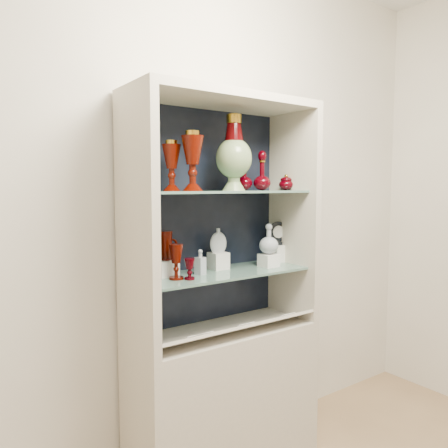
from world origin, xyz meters
TOP-DOWN VIEW (x-y plane):
  - wall_back at (0.00, 1.75)m, footprint 3.50×0.02m
  - cabinet_base at (0.00, 1.53)m, footprint 1.00×0.40m
  - cabinet_back_panel at (0.00, 1.72)m, footprint 0.98×0.02m
  - cabinet_side_left at (-0.48, 1.53)m, footprint 0.04×0.40m
  - cabinet_side_right at (0.48, 1.53)m, footprint 0.04×0.40m
  - cabinet_top_cap at (0.00, 1.53)m, footprint 1.00×0.40m
  - shelf_lower at (0.00, 1.55)m, footprint 0.92×0.34m
  - shelf_upper at (0.00, 1.55)m, footprint 0.92×0.34m
  - label_ledge at (0.00, 1.42)m, footprint 0.92×0.17m
  - label_card_0 at (-0.25, 1.42)m, footprint 0.10×0.06m
  - label_card_1 at (0.32, 1.42)m, footprint 0.10×0.06m
  - label_card_2 at (0.04, 1.42)m, footprint 0.10×0.06m
  - label_card_3 at (-0.21, 1.42)m, footprint 0.10×0.06m
  - pedestal_lamp_left at (-0.28, 1.57)m, footprint 0.09×0.09m
  - pedestal_lamp_right at (-0.21, 1.49)m, footprint 0.13×0.13m
  - enamel_urn at (0.06, 1.52)m, footprint 0.25×0.25m
  - ruby_decanter_a at (0.26, 1.54)m, footprint 0.11×0.11m
  - ruby_decanter_b at (0.18, 1.60)m, footprint 0.11×0.11m
  - lidded_bowl at (0.44, 1.54)m, footprint 0.11×0.11m
  - cobalt_goblet at (-0.44, 1.54)m, footprint 0.10×0.10m
  - ruby_goblet_tall at (-0.28, 1.53)m, footprint 0.07×0.07m
  - ruby_goblet_small at (-0.23, 1.48)m, footprint 0.07×0.07m
  - riser_ruby_pitcher at (-0.29, 1.62)m, footprint 0.10×0.10m
  - ruby_pitcher at (-0.29, 1.62)m, footprint 0.12×0.09m
  - clear_square_bottle at (-0.13, 1.56)m, footprint 0.06×0.06m
  - riser_flat_flask at (0.03, 1.62)m, footprint 0.09×0.09m
  - flat_flask at (0.03, 1.62)m, footprint 0.10×0.06m
  - riser_clear_round_decanter at (0.30, 1.52)m, footprint 0.09×0.09m
  - clear_round_decanter at (0.30, 1.52)m, footprint 0.11×0.11m
  - riser_cameo_medallion at (0.44, 1.61)m, footprint 0.08×0.08m
  - cameo_medallion at (0.44, 1.61)m, footprint 0.13×0.07m

SIDE VIEW (x-z plane):
  - cabinet_base at x=0.00m, z-range 0.00..0.75m
  - label_ledge at x=0.00m, z-range 0.74..0.82m
  - label_card_0 at x=-0.25m, z-range 0.78..0.81m
  - label_card_1 at x=0.32m, z-range 0.78..0.81m
  - label_card_2 at x=0.04m, z-range 0.78..0.81m
  - label_card_3 at x=-0.21m, z-range 0.78..0.81m
  - shelf_lower at x=0.00m, z-range 1.04..1.05m
  - riser_clear_round_decanter at x=0.30m, z-range 1.05..1.12m
  - riser_ruby_pitcher at x=-0.29m, z-range 1.05..1.13m
  - riser_flat_flask at x=0.03m, z-range 1.05..1.14m
  - riser_cameo_medallion at x=0.44m, z-range 1.05..1.15m
  - ruby_goblet_small at x=-0.23m, z-range 1.05..1.15m
  - clear_square_bottle at x=-0.13m, z-range 1.05..1.18m
  - ruby_goblet_tall at x=-0.28m, z-range 1.05..1.22m
  - cobalt_goblet at x=-0.44m, z-range 1.05..1.23m
  - clear_round_decanter at x=0.30m, z-range 1.12..1.28m
  - ruby_pitcher at x=-0.29m, z-range 1.13..1.27m
  - flat_flask at x=0.03m, z-range 1.14..1.27m
  - cameo_medallion at x=0.44m, z-range 1.15..1.29m
  - cabinet_back_panel at x=0.00m, z-range 0.75..1.90m
  - cabinet_side_left at x=-0.48m, z-range 0.75..1.90m
  - cabinet_side_right at x=0.48m, z-range 0.75..1.90m
  - wall_back at x=0.00m, z-range 0.00..2.80m
  - shelf_upper at x=0.00m, z-range 1.46..1.47m
  - lidded_bowl at x=0.44m, z-range 1.47..1.56m
  - ruby_decanter_b at x=0.18m, z-range 1.47..1.68m
  - pedestal_lamp_left at x=-0.28m, z-range 1.47..1.71m
  - ruby_decanter_a at x=0.26m, z-range 1.47..1.71m
  - pedestal_lamp_right at x=-0.21m, z-range 1.47..1.75m
  - enamel_urn at x=0.06m, z-range 1.47..1.85m
  - cabinet_top_cap at x=0.00m, z-range 1.90..1.94m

